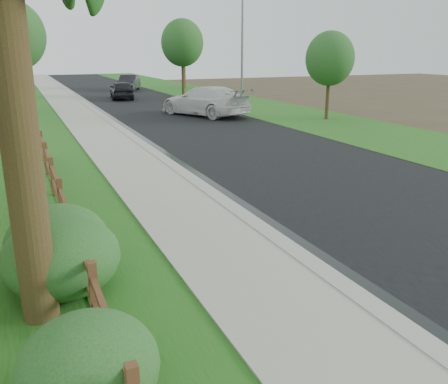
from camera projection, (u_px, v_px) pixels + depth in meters
name	position (u px, v px, depth m)	size (l,w,h in m)	color
road	(135.00, 100.00, 38.18)	(8.00, 90.00, 0.02)	black
curb	(81.00, 101.00, 36.56)	(0.40, 90.00, 0.12)	gray
wet_gutter	(86.00, 102.00, 36.71)	(0.50, 90.00, 0.00)	black
sidewalk	(64.00, 102.00, 36.07)	(2.20, 90.00, 0.10)	#ADA997
grass_strip	(37.00, 104.00, 35.34)	(1.60, 90.00, 0.06)	#174E16
verge_far	(214.00, 97.00, 40.82)	(6.00, 90.00, 0.04)	#174E16
ranch_fence	(66.00, 215.00, 9.76)	(0.12, 16.92, 1.10)	#50291A
white_suv	(205.00, 101.00, 28.81)	(2.48, 6.09, 1.77)	silver
dark_car_mid	(122.00, 90.00, 38.64)	(1.74, 4.33, 1.48)	black
dark_car_far	(129.00, 83.00, 46.80)	(1.60, 4.57, 1.51)	black
streetlight	(240.00, 32.00, 35.61)	(2.09, 0.64, 9.11)	slate
shrub_a	(89.00, 367.00, 5.13)	(1.54, 1.54, 1.16)	#1A4B20
shrub_b	(62.00, 257.00, 7.67)	(1.88, 1.88, 1.32)	#1A4B20
shrub_c	(57.00, 241.00, 8.36)	(1.78, 1.78, 1.28)	#1A4B20
tree_near_right	(330.00, 59.00, 26.47)	(2.73, 2.73, 4.92)	#392B17
tree_mid_left	(14.00, 36.00, 29.30)	(3.83, 3.83, 6.84)	#392B17
tree_mid_right	(182.00, 43.00, 39.31)	(3.52, 3.52, 6.38)	#392B17
tree_far_right	(184.00, 44.00, 48.20)	(3.49, 3.49, 6.43)	#392B17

